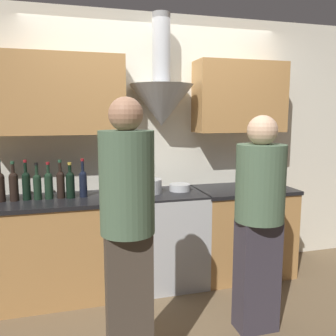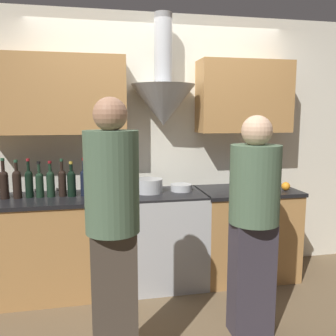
{
  "view_description": "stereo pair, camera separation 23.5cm",
  "coord_description": "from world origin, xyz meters",
  "px_view_note": "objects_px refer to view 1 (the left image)",
  "views": [
    {
      "loc": [
        -0.85,
        -2.86,
        1.62
      ],
      "look_at": [
        0.0,
        0.22,
        1.14
      ],
      "focal_mm": 38.0,
      "sensor_mm": 36.0,
      "label": 1
    },
    {
      "loc": [
        -0.62,
        -2.91,
        1.62
      ],
      "look_at": [
        0.0,
        0.22,
        1.14
      ],
      "focal_mm": 38.0,
      "sensor_mm": 36.0,
      "label": 2
    }
  ],
  "objects_px": {
    "wine_bottle_7": "(70,183)",
    "mixing_bowl": "(180,187)",
    "wine_bottle_5": "(49,184)",
    "wine_bottle_8": "(83,182)",
    "wine_bottle_3": "(26,184)",
    "stove_range": "(165,237)",
    "orange_fruit": "(281,185)",
    "person_foreground_left": "(128,231)",
    "wine_bottle_4": "(37,185)",
    "wine_bottle_1": "(0,185)",
    "wine_bottle_6": "(61,183)",
    "wine_bottle_2": "(14,185)",
    "stock_pot": "(148,186)",
    "saucepan": "(247,183)",
    "person_foreground_right": "(259,216)"
  },
  "relations": [
    {
      "from": "wine_bottle_7",
      "to": "mixing_bowl",
      "type": "relative_size",
      "value": 1.54
    },
    {
      "from": "wine_bottle_5",
      "to": "wine_bottle_8",
      "type": "relative_size",
      "value": 0.94
    },
    {
      "from": "wine_bottle_3",
      "to": "wine_bottle_5",
      "type": "relative_size",
      "value": 1.07
    },
    {
      "from": "stove_range",
      "to": "wine_bottle_7",
      "type": "bearing_deg",
      "value": 179.14
    },
    {
      "from": "wine_bottle_7",
      "to": "orange_fruit",
      "type": "bearing_deg",
      "value": -4.15
    },
    {
      "from": "wine_bottle_5",
      "to": "person_foreground_left",
      "type": "xyz_separation_m",
      "value": [
        0.5,
        -1.24,
        -0.07
      ]
    },
    {
      "from": "wine_bottle_4",
      "to": "mixing_bowl",
      "type": "xyz_separation_m",
      "value": [
        1.3,
        0.02,
        -0.1
      ]
    },
    {
      "from": "wine_bottle_1",
      "to": "wine_bottle_8",
      "type": "xyz_separation_m",
      "value": [
        0.68,
        -0.0,
        -0.01
      ]
    },
    {
      "from": "wine_bottle_6",
      "to": "wine_bottle_2",
      "type": "bearing_deg",
      "value": -179.31
    },
    {
      "from": "wine_bottle_7",
      "to": "person_foreground_left",
      "type": "xyz_separation_m",
      "value": [
        0.31,
        -1.23,
        -0.07
      ]
    },
    {
      "from": "wine_bottle_3",
      "to": "wine_bottle_6",
      "type": "relative_size",
      "value": 1.03
    },
    {
      "from": "wine_bottle_8",
      "to": "mixing_bowl",
      "type": "bearing_deg",
      "value": 1.25
    },
    {
      "from": "stock_pot",
      "to": "saucepan",
      "type": "height_order",
      "value": "stock_pot"
    },
    {
      "from": "wine_bottle_7",
      "to": "person_foreground_right",
      "type": "relative_size",
      "value": 0.2
    },
    {
      "from": "wine_bottle_7",
      "to": "wine_bottle_8",
      "type": "distance_m",
      "value": 0.11
    },
    {
      "from": "stove_range",
      "to": "wine_bottle_1",
      "type": "height_order",
      "value": "wine_bottle_1"
    },
    {
      "from": "wine_bottle_1",
      "to": "orange_fruit",
      "type": "xyz_separation_m",
      "value": [
        2.6,
        -0.16,
        -0.1
      ]
    },
    {
      "from": "stove_range",
      "to": "mixing_bowl",
      "type": "xyz_separation_m",
      "value": [
        0.16,
        0.05,
        0.48
      ]
    },
    {
      "from": "wine_bottle_4",
      "to": "saucepan",
      "type": "xyz_separation_m",
      "value": [
        2.01,
        0.01,
        -0.08
      ]
    },
    {
      "from": "wine_bottle_2",
      "to": "wine_bottle_5",
      "type": "relative_size",
      "value": 1.05
    },
    {
      "from": "wine_bottle_1",
      "to": "saucepan",
      "type": "distance_m",
      "value": 2.31
    },
    {
      "from": "wine_bottle_2",
      "to": "wine_bottle_7",
      "type": "xyz_separation_m",
      "value": [
        0.46,
        -0.01,
        -0.01
      ]
    },
    {
      "from": "wine_bottle_7",
      "to": "wine_bottle_3",
      "type": "bearing_deg",
      "value": 175.89
    },
    {
      "from": "wine_bottle_6",
      "to": "wine_bottle_8",
      "type": "distance_m",
      "value": 0.19
    },
    {
      "from": "wine_bottle_8",
      "to": "person_foreground_left",
      "type": "relative_size",
      "value": 0.2
    },
    {
      "from": "stock_pot",
      "to": "person_foreground_right",
      "type": "xyz_separation_m",
      "value": [
        0.63,
        -0.96,
        -0.07
      ]
    },
    {
      "from": "wine_bottle_1",
      "to": "wine_bottle_3",
      "type": "distance_m",
      "value": 0.21
    },
    {
      "from": "wine_bottle_2",
      "to": "orange_fruit",
      "type": "xyz_separation_m",
      "value": [
        2.49,
        -0.16,
        -0.1
      ]
    },
    {
      "from": "mixing_bowl",
      "to": "person_foreground_right",
      "type": "xyz_separation_m",
      "value": [
        0.3,
        -0.97,
        -0.04
      ]
    },
    {
      "from": "wine_bottle_5",
      "to": "wine_bottle_6",
      "type": "relative_size",
      "value": 0.95
    },
    {
      "from": "wine_bottle_3",
      "to": "person_foreground_left",
      "type": "bearing_deg",
      "value": -61.55
    },
    {
      "from": "person_foreground_left",
      "to": "person_foreground_right",
      "type": "distance_m",
      "value": 1.06
    },
    {
      "from": "wine_bottle_3",
      "to": "orange_fruit",
      "type": "xyz_separation_m",
      "value": [
        2.39,
        -0.17,
        -0.1
      ]
    },
    {
      "from": "wine_bottle_4",
      "to": "wine_bottle_8",
      "type": "xyz_separation_m",
      "value": [
        0.39,
        -0.0,
        0.01
      ]
    },
    {
      "from": "stock_pot",
      "to": "mixing_bowl",
      "type": "height_order",
      "value": "stock_pot"
    },
    {
      "from": "wine_bottle_3",
      "to": "wine_bottle_4",
      "type": "height_order",
      "value": "wine_bottle_3"
    },
    {
      "from": "mixing_bowl",
      "to": "wine_bottle_1",
      "type": "bearing_deg",
      "value": -179.44
    },
    {
      "from": "stove_range",
      "to": "wine_bottle_1",
      "type": "relative_size",
      "value": 2.49
    },
    {
      "from": "stove_range",
      "to": "stock_pot",
      "type": "bearing_deg",
      "value": 167.85
    },
    {
      "from": "wine_bottle_8",
      "to": "person_foreground_left",
      "type": "height_order",
      "value": "person_foreground_left"
    },
    {
      "from": "wine_bottle_5",
      "to": "orange_fruit",
      "type": "relative_size",
      "value": 3.92
    },
    {
      "from": "person_foreground_left",
      "to": "person_foreground_right",
      "type": "bearing_deg",
      "value": 15.74
    },
    {
      "from": "stove_range",
      "to": "saucepan",
      "type": "distance_m",
      "value": 1.0
    },
    {
      "from": "wine_bottle_4",
      "to": "stock_pot",
      "type": "distance_m",
      "value": 0.98
    },
    {
      "from": "wine_bottle_4",
      "to": "wine_bottle_6",
      "type": "distance_m",
      "value": 0.19
    },
    {
      "from": "wine_bottle_8",
      "to": "person_foreground_left",
      "type": "xyz_separation_m",
      "value": [
        0.2,
        -1.24,
        -0.07
      ]
    },
    {
      "from": "person_foreground_right",
      "to": "wine_bottle_3",
      "type": "bearing_deg",
      "value": 150.24
    },
    {
      "from": "wine_bottle_5",
      "to": "wine_bottle_7",
      "type": "xyz_separation_m",
      "value": [
        0.18,
        -0.02,
        -0.0
      ]
    },
    {
      "from": "wine_bottle_3",
      "to": "stock_pot",
      "type": "distance_m",
      "value": 1.07
    },
    {
      "from": "stove_range",
      "to": "wine_bottle_4",
      "type": "relative_size",
      "value": 2.77
    }
  ]
}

